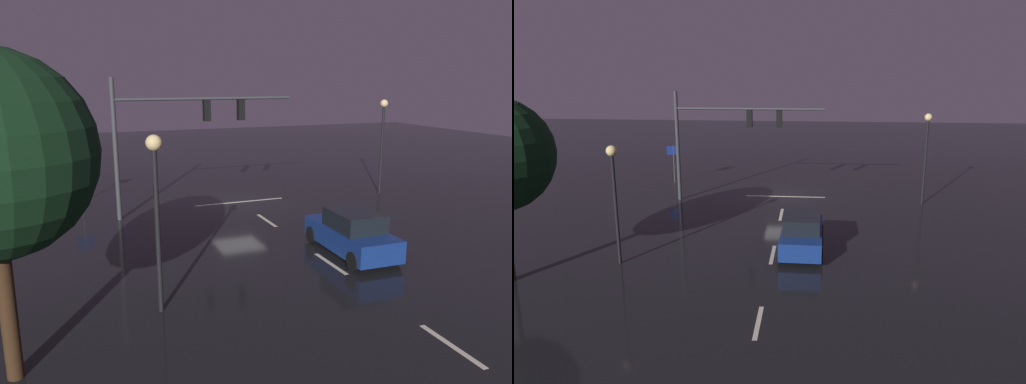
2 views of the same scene
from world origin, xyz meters
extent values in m
plane|color=black|center=(0.00, 0.00, 0.00)|extent=(80.00, 80.00, 0.00)
cylinder|color=#383A3D|center=(6.41, 1.36, 3.28)|extent=(0.22, 0.22, 6.56)
cylinder|color=#383A3D|center=(2.05, 1.36, 5.57)|extent=(8.71, 0.14, 0.14)
cube|color=black|center=(2.05, 1.36, 5.00)|extent=(0.32, 0.36, 1.00)
sphere|color=black|center=(2.05, 1.17, 5.32)|extent=(0.20, 0.20, 0.20)
sphere|color=black|center=(2.05, 1.17, 5.00)|extent=(0.20, 0.20, 0.20)
sphere|color=#19F24C|center=(2.05, 1.17, 4.68)|extent=(0.20, 0.20, 0.20)
cube|color=black|center=(0.31, 1.36, 5.00)|extent=(0.32, 0.36, 1.00)
sphere|color=black|center=(0.31, 1.17, 5.32)|extent=(0.20, 0.20, 0.20)
sphere|color=black|center=(0.31, 1.17, 5.00)|extent=(0.20, 0.20, 0.20)
sphere|color=#19F24C|center=(0.31, 1.17, 4.68)|extent=(0.20, 0.20, 0.20)
cube|color=beige|center=(0.00, 4.00, 0.00)|extent=(0.16, 2.20, 0.01)
cube|color=beige|center=(0.00, 10.00, 0.00)|extent=(0.16, 2.20, 0.01)
cube|color=beige|center=(0.00, 16.00, 0.00)|extent=(0.16, 2.20, 0.01)
cube|color=beige|center=(0.00, 0.16, 0.00)|extent=(5.00, 0.16, 0.01)
cube|color=navy|center=(-1.27, 9.29, 0.62)|extent=(1.89, 4.34, 0.80)
cube|color=black|center=(-1.26, 9.49, 1.36)|extent=(1.64, 2.13, 0.68)
cylinder|color=black|center=(-0.46, 7.67, 0.34)|extent=(0.23, 0.68, 0.68)
cylinder|color=black|center=(-2.14, 7.71, 0.34)|extent=(0.23, 0.68, 0.68)
cylinder|color=black|center=(-0.39, 10.87, 0.34)|extent=(0.23, 0.68, 0.68)
cylinder|color=black|center=(-2.07, 10.90, 0.34)|extent=(0.23, 0.68, 0.68)
sphere|color=#F9EFC6|center=(-0.66, 7.15, 0.67)|extent=(0.20, 0.20, 0.20)
sphere|color=#F9EFC6|center=(-1.96, 7.18, 0.67)|extent=(0.20, 0.20, 0.20)
cylinder|color=black|center=(-8.22, 1.22, 2.49)|extent=(0.14, 0.14, 4.98)
sphere|color=#F9D88C|center=(-8.22, 1.22, 5.16)|extent=(0.44, 0.44, 0.44)
cylinder|color=black|center=(6.36, 11.51, 2.32)|extent=(0.14, 0.14, 4.64)
sphere|color=#F9D88C|center=(6.36, 11.51, 4.82)|extent=(0.44, 0.44, 0.44)
cylinder|color=#383A3D|center=(7.89, -2.91, 1.32)|extent=(0.09, 0.09, 2.64)
cube|color=navy|center=(7.89, -2.91, 2.29)|extent=(0.89, 0.25, 0.60)
cylinder|color=#382314|center=(9.97, 13.54, 1.68)|extent=(0.36, 0.36, 3.36)
camera|label=1|loc=(8.55, 24.55, 6.44)|focal=34.58mm
camera|label=2|loc=(-1.65, 30.92, 8.37)|focal=35.60mm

